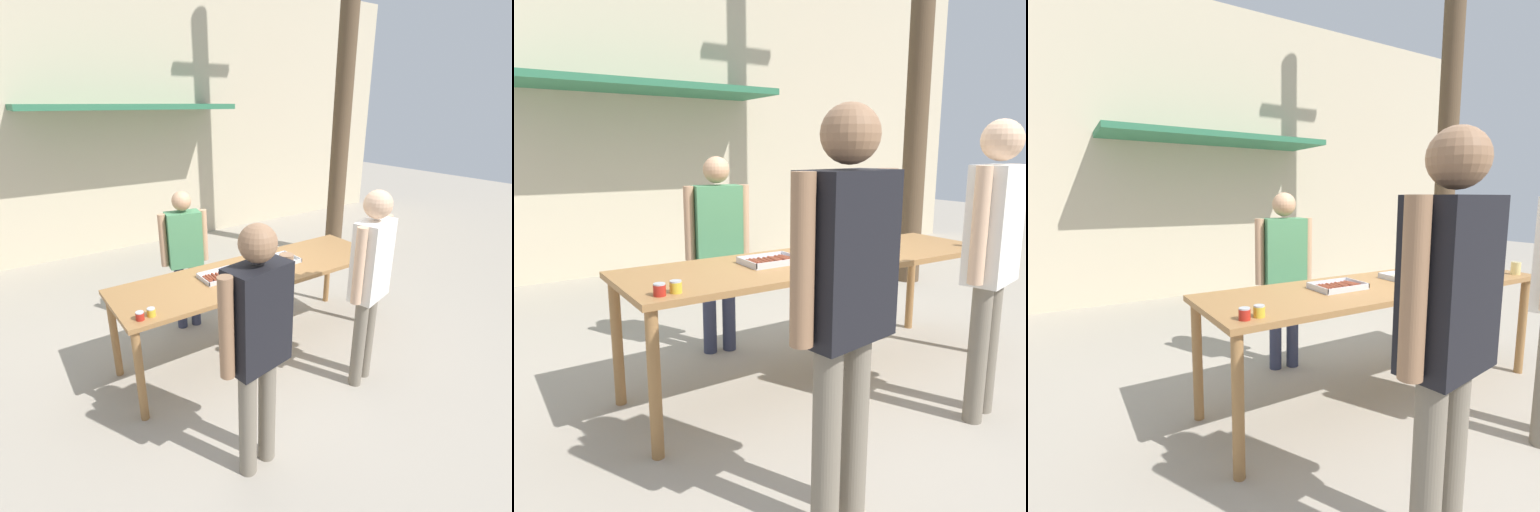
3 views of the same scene
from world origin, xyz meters
TOP-DOWN VIEW (x-y plane):
  - ground_plane at (0.00, 0.00)m, footprint 24.00×24.00m
  - building_facade_back at (0.00, 3.98)m, footprint 12.00×1.11m
  - serving_table at (0.00, 0.00)m, footprint 2.85×0.83m
  - food_tray_sausages at (-0.39, 0.04)m, footprint 0.38×0.27m
  - food_tray_buns at (0.32, 0.04)m, footprint 0.37×0.30m
  - condiment_jar_mustard at (-1.29, -0.30)m, footprint 0.07×0.07m
  - condiment_jar_ketchup at (-1.20, -0.30)m, footprint 0.07×0.07m
  - beer_cup at (1.29, -0.30)m, footprint 0.08×0.08m
  - person_server_behind_table at (-0.40, 0.81)m, footprint 0.53×0.26m
  - person_customer_holding_hotdog at (-0.84, -1.24)m, footprint 0.59×0.29m
  - person_customer_with_cup at (0.50, -1.00)m, footprint 0.54×0.31m

SIDE VIEW (x-z plane):
  - ground_plane at x=0.00m, z-range 0.00..0.00m
  - serving_table at x=0.00m, z-range 0.36..1.25m
  - food_tray_sausages at x=-0.39m, z-range 0.89..0.93m
  - food_tray_buns at x=0.32m, z-range 0.89..0.94m
  - condiment_jar_mustard at x=-1.29m, z-range 0.89..0.96m
  - condiment_jar_ketchup at x=-1.20m, z-range 0.89..0.96m
  - beer_cup at x=1.29m, z-range 0.89..1.00m
  - person_server_behind_table at x=-0.40m, z-range 0.16..1.76m
  - person_customer_holding_hotdog at x=-0.84m, z-range 0.19..2.01m
  - person_customer_with_cup at x=0.50m, z-range 0.19..2.01m
  - building_facade_back at x=0.00m, z-range 0.01..4.51m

